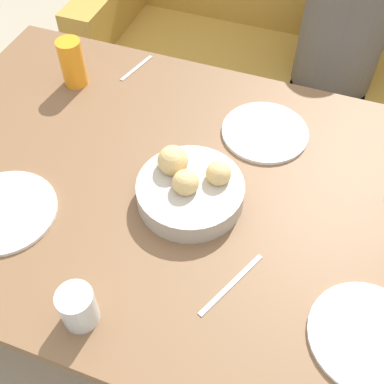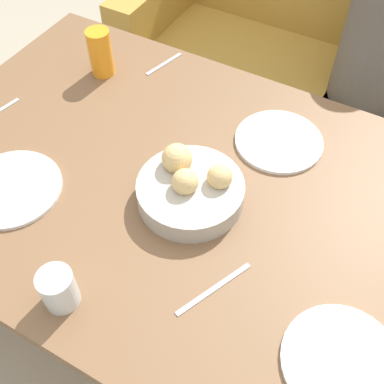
# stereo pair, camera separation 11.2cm
# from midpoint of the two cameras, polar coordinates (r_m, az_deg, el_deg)

# --- Properties ---
(ground_plane) EXTENTS (10.00, 10.00, 0.00)m
(ground_plane) POSITION_cam_midpoint_polar(r_m,az_deg,el_deg) (1.78, 2.20, -14.77)
(ground_plane) COLOR #A89E89
(dining_table) EXTENTS (1.52, 0.96, 0.72)m
(dining_table) POSITION_cam_midpoint_polar(r_m,az_deg,el_deg) (1.22, 3.09, -2.49)
(dining_table) COLOR brown
(dining_table) RESTS_ON ground_plane
(couch) EXTENTS (1.76, 0.70, 0.88)m
(couch) POSITION_cam_midpoint_polar(r_m,az_deg,el_deg) (2.19, 17.98, 11.96)
(couch) COLOR #B28938
(couch) RESTS_ON ground_plane
(seated_person) EXTENTS (0.30, 0.39, 1.22)m
(seated_person) POSITION_cam_midpoint_polar(r_m,az_deg,el_deg) (1.93, 22.46, 12.73)
(seated_person) COLOR #23232D
(seated_person) RESTS_ON ground_plane
(bread_basket) EXTENTS (0.25, 0.25, 0.11)m
(bread_basket) POSITION_cam_midpoint_polar(r_m,az_deg,el_deg) (1.11, 2.81, 0.26)
(bread_basket) COLOR #B2ADA3
(bread_basket) RESTS_ON dining_table
(plate_near_left) EXTENTS (0.24, 0.24, 0.01)m
(plate_near_left) POSITION_cam_midpoint_polar(r_m,az_deg,el_deg) (1.21, -18.21, 0.24)
(plate_near_left) COLOR white
(plate_near_left) RESTS_ON dining_table
(plate_near_right) EXTENTS (0.23, 0.23, 0.01)m
(plate_near_right) POSITION_cam_midpoint_polar(r_m,az_deg,el_deg) (1.00, 20.63, -18.62)
(plate_near_right) COLOR white
(plate_near_right) RESTS_ON dining_table
(plate_far_center) EXTENTS (0.23, 0.23, 0.01)m
(plate_far_center) POSITION_cam_midpoint_polar(r_m,az_deg,el_deg) (1.29, 12.71, 5.78)
(plate_far_center) COLOR white
(plate_far_center) RESTS_ON dining_table
(juice_glass) EXTENTS (0.07, 0.07, 0.14)m
(juice_glass) POSITION_cam_midpoint_polar(r_m,az_deg,el_deg) (1.46, -8.59, 15.93)
(juice_glass) COLOR orange
(juice_glass) RESTS_ON dining_table
(water_tumbler) EXTENTS (0.07, 0.07, 0.09)m
(water_tumbler) POSITION_cam_midpoint_polar(r_m,az_deg,el_deg) (0.98, -12.42, -11.39)
(water_tumbler) COLOR silver
(water_tumbler) RESTS_ON dining_table
(knife_silver) EXTENTS (0.09, 0.18, 0.00)m
(knife_silver) POSITION_cam_midpoint_polar(r_m,az_deg,el_deg) (1.02, 5.82, -11.56)
(knife_silver) COLOR #B7B7BC
(knife_silver) RESTS_ON dining_table
(spoon_coffee) EXTENTS (0.05, 0.14, 0.00)m
(spoon_coffee) POSITION_cam_midpoint_polar(r_m,az_deg,el_deg) (1.52, -1.16, 14.85)
(spoon_coffee) COLOR #B7B7BC
(spoon_coffee) RESTS_ON dining_table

